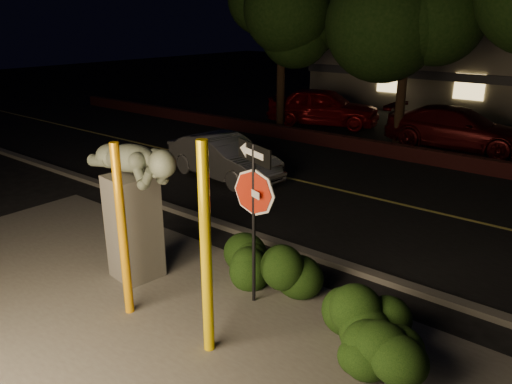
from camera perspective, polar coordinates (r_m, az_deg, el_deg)
ground at (r=16.60m, az=19.12°, el=1.77°), size 90.00×90.00×0.00m
patio at (r=8.07m, az=-10.99°, el=-16.60°), size 14.00×6.00×0.02m
road at (r=13.93m, az=14.77°, el=-1.04°), size 80.00×8.00×0.01m
lane_marking at (r=13.93m, az=14.77°, el=-0.99°), size 80.00×0.12×0.00m
curb at (r=10.56m, az=5.34°, el=-6.83°), size 80.00×0.25×0.12m
brick_wall at (r=17.72m, az=20.70°, el=3.50°), size 40.00×0.35×0.50m
parking_lot at (r=23.13m, az=25.28°, el=5.75°), size 40.00×12.00×0.01m
tree_far_a at (r=22.36m, az=3.00°, el=20.92°), size 4.60×4.60×7.43m
yellow_pole_left at (r=8.23m, az=-15.01°, el=-4.47°), size 0.15×0.15×2.94m
yellow_pole_right at (r=7.02m, az=-5.73°, el=-6.87°), size 0.16×0.16×3.21m
signpost at (r=8.07m, az=-0.26°, el=-0.12°), size 0.91×0.35×2.83m
sculpture at (r=9.29m, az=-13.95°, el=-0.31°), size 2.54×0.97×2.70m
hedge_center at (r=9.20m, az=1.14°, el=-7.62°), size 2.04×0.96×1.06m
hedge_right at (r=7.84m, az=12.17°, el=-13.34°), size 1.74×1.17×1.05m
hedge_far_right at (r=7.29m, az=14.77°, el=-17.12°), size 1.48×1.23×0.88m
silver_sedan at (r=15.33m, az=-3.72°, el=4.01°), size 4.17×1.87×1.33m
parked_car_red at (r=23.27m, az=7.72°, el=9.63°), size 5.41×3.43×1.71m
parked_car_darkred at (r=20.31m, az=22.07°, el=6.74°), size 5.41×2.41×1.54m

